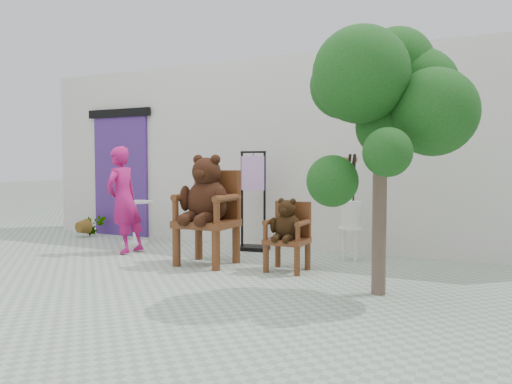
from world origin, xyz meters
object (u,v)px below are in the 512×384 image
chair_small (288,228)px  display_stand (253,212)px  chair_big (207,202)px  cafe_table (135,217)px  tree (388,93)px  person (124,200)px  stool_bucket (350,214)px

chair_small → display_stand: (-1.05, 1.16, 0.05)m
chair_big → chair_small: chair_big is taller
chair_small → cafe_table: bearing=164.1°
chair_small → tree: bearing=-22.3°
chair_small → person: 2.69m
cafe_table → tree: size_ratio=0.26×
chair_small → person: bearing=177.3°
person → stool_bucket: size_ratio=1.08×
person → stool_bucket: 3.31m
display_stand → tree: size_ratio=0.55×
chair_big → chair_small: (1.10, 0.08, -0.29)m
person → display_stand: (1.63, 1.03, -0.20)m
chair_big → cafe_table: 2.27m
chair_big → stool_bucket: bearing=33.9°
chair_small → chair_big: bearing=-175.6°
display_stand → tree: (2.35, -1.69, 1.45)m
person → tree: size_ratio=0.57×
cafe_table → display_stand: 2.09m
person → cafe_table: (-0.44, 0.76, -0.35)m
person → display_stand: size_ratio=1.04×
cafe_table → stool_bucket: (3.62, 0.11, 0.20)m
person → chair_big: bearing=82.4°
chair_big → tree: size_ratio=0.53×
chair_big → display_stand: 1.27m
chair_big → cafe_table: bearing=154.3°
chair_big → tree: 2.72m
stool_bucket → tree: bearing=-62.6°
person → display_stand: 1.94m
person → tree: bearing=80.5°
chair_small → stool_bucket: stool_bucket is taller
chair_big → display_stand: bearing=87.6°
chair_big → chair_small: size_ratio=1.60×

